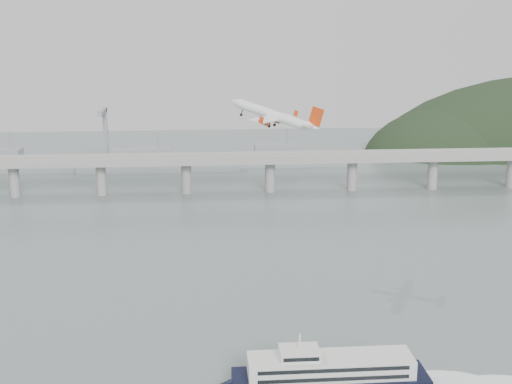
{
  "coord_description": "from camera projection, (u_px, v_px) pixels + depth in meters",
  "views": [
    {
      "loc": [
        -20.28,
        -198.61,
        99.04
      ],
      "look_at": [
        0.0,
        55.0,
        36.0
      ],
      "focal_mm": 48.0,
      "sensor_mm": 36.0,
      "label": 1
    }
  ],
  "objects": [
    {
      "name": "ferry",
      "position": [
        330.0,
        374.0,
        189.38
      ],
      "size": [
        89.42,
        15.67,
        16.89
      ],
      "rotation": [
        0.0,
        0.0,
        0.0
      ],
      "color": "black",
      "rests_on": "ground"
    },
    {
      "name": "airliner",
      "position": [
        274.0,
        116.0,
        261.88
      ],
      "size": [
        35.7,
        33.95,
        12.86
      ],
      "rotation": [
        0.05,
        -0.25,
        2.63
      ],
      "color": "white",
      "rests_on": "ground"
    },
    {
      "name": "ground",
      "position": [
        270.0,
        343.0,
        217.56
      ],
      "size": [
        900.0,
        900.0,
        0.0
      ],
      "primitive_type": "plane",
      "color": "slate",
      "rests_on": "ground"
    },
    {
      "name": "bridge",
      "position": [
        235.0,
        164.0,
        406.74
      ],
      "size": [
        800.0,
        22.0,
        23.9
      ],
      "color": "gray",
      "rests_on": "ground"
    },
    {
      "name": "distant_fleet",
      "position": [
        2.0,
        165.0,
        460.52
      ],
      "size": [
        453.0,
        60.9,
        40.0
      ],
      "color": "gray",
      "rests_on": "ground"
    }
  ]
}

